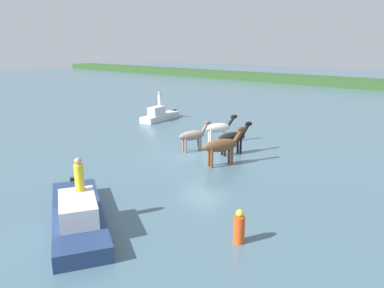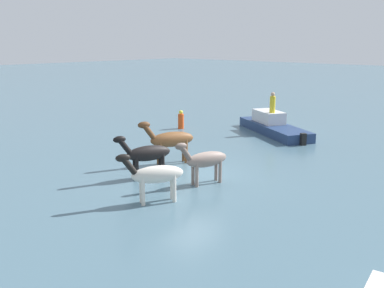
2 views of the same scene
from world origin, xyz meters
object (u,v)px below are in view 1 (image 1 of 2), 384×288
object	(u,v)px
boat_dinghy_port	(160,116)
horse_dun_straggler	(193,135)
horse_chestnut_trailing	(222,145)
horse_dark_mare	(233,137)
person_watcher_seated	(79,176)
horse_mid_herd	(219,128)
boat_launch_far	(78,216)
person_helmsman_aft	(160,99)
buoy_channel_marker	(239,228)

from	to	relation	value
boat_dinghy_port	horse_dun_straggler	bearing A→B (deg)	48.44
horse_chestnut_trailing	horse_dark_mare	world-z (taller)	horse_chestnut_trailing
horse_dark_mare	person_watcher_seated	size ratio (longest dim) A/B	1.93
horse_mid_herd	boat_launch_far	world-z (taller)	horse_mid_herd
horse_dun_straggler	horse_dark_mare	xyz separation A→B (m)	(2.16, 0.99, 0.05)
horse_mid_herd	person_helmsman_aft	world-z (taller)	person_helmsman_aft
horse_mid_herd	boat_launch_far	bearing A→B (deg)	-135.86
person_watcher_seated	buoy_channel_marker	xyz separation A→B (m)	(4.93, 2.51, -1.27)
person_watcher_seated	buoy_channel_marker	size ratio (longest dim) A/B	1.04
horse_dark_mare	person_watcher_seated	xyz separation A→B (m)	(0.99, -10.59, 0.78)
buoy_channel_marker	horse_dark_mare	bearing A→B (deg)	126.26
horse_mid_herd	horse_dun_straggler	bearing A→B (deg)	-149.42
horse_chestnut_trailing	buoy_channel_marker	bearing A→B (deg)	-114.73
horse_chestnut_trailing	buoy_channel_marker	xyz separation A→B (m)	(5.14, -6.00, -0.58)
person_watcher_seated	buoy_channel_marker	distance (m)	5.68
horse_chestnut_trailing	horse_dun_straggler	world-z (taller)	horse_chestnut_trailing
horse_mid_herd	person_watcher_seated	size ratio (longest dim) A/B	1.80
horse_dark_mare	boat_dinghy_port	xyz separation A→B (m)	(-10.50, 4.32, -0.69)
horse_dark_mare	horse_chestnut_trailing	bearing A→B (deg)	-138.57
horse_chestnut_trailing	horse_mid_herd	xyz separation A→B (m)	(-2.99, 3.66, -0.12)
horse_dark_mare	boat_launch_far	size ratio (longest dim) A/B	0.38
horse_dun_straggler	horse_mid_herd	bearing A→B (deg)	18.09
boat_dinghy_port	buoy_channel_marker	world-z (taller)	boat_dinghy_port
horse_mid_herd	boat_launch_far	size ratio (longest dim) A/B	0.35
horse_dun_straggler	buoy_channel_marker	bearing A→B (deg)	-114.13
person_helmsman_aft	person_watcher_seated	xyz separation A→B (m)	(11.71, -15.17, 0.06)
horse_chestnut_trailing	person_helmsman_aft	bearing A→B (deg)	84.64
person_watcher_seated	horse_dun_straggler	bearing A→B (deg)	108.19
horse_dark_mare	buoy_channel_marker	xyz separation A→B (m)	(5.92, -8.07, -0.48)
horse_mid_herd	person_watcher_seated	xyz separation A→B (m)	(3.20, -12.17, 0.81)
horse_chestnut_trailing	boat_launch_far	xyz separation A→B (m)	(0.21, -8.68, -0.75)
boat_launch_far	buoy_channel_marker	xyz separation A→B (m)	(4.93, 2.68, 0.18)
person_watcher_seated	horse_chestnut_trailing	bearing A→B (deg)	91.38
horse_mid_herd	horse_dark_mare	world-z (taller)	horse_dark_mare
person_helmsman_aft	person_watcher_seated	distance (m)	19.16
boat_dinghy_port	person_helmsman_aft	xyz separation A→B (m)	(-0.22, 0.26, 1.41)
horse_mid_herd	buoy_channel_marker	world-z (taller)	horse_mid_herd
horse_dark_mare	person_helmsman_aft	size ratio (longest dim) A/B	1.93
horse_chestnut_trailing	horse_mid_herd	size ratio (longest dim) A/B	1.15
horse_chestnut_trailing	buoy_channel_marker	world-z (taller)	horse_chestnut_trailing
horse_dun_straggler	boat_launch_far	bearing A→B (deg)	-144.98
boat_launch_far	horse_dun_straggler	bearing A→B (deg)	137.23
horse_mid_herd	boat_launch_far	xyz separation A→B (m)	(3.20, -12.34, -0.64)
boat_dinghy_port	boat_launch_far	size ratio (longest dim) A/B	0.72
horse_dun_straggler	person_watcher_seated	size ratio (longest dim) A/B	1.86
boat_launch_far	person_helmsman_aft	size ratio (longest dim) A/B	5.08
person_watcher_seated	boat_launch_far	bearing A→B (deg)	-89.12
horse_dun_straggler	boat_launch_far	xyz separation A→B (m)	(3.16, -9.77, -0.62)
boat_launch_far	horse_dark_mare	bearing A→B (deg)	124.60
horse_dark_mare	person_helmsman_aft	bearing A→B (deg)	87.52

